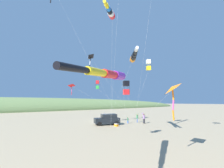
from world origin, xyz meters
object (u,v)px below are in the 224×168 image
kite_windsock_checkered_midright (110,12)px  kite_box_red_high_left (148,65)px  person_child_green_jacket (128,120)px  parked_car (107,119)px  kite_windsock_magenta_far_left (134,56)px  cooler_box (116,125)px  person_child_grey_jacket (104,115)px  person_adult_flyer (144,117)px  kite_delta_orange_high_right (90,57)px  kite_delta_teal_far_right (72,86)px  kite_box_blue_topmost (97,85)px  kite_box_green_low_center (126,88)px  person_bystander_far (137,117)px  kite_delta_long_streamer_left (172,89)px  kite_windsock_purple_drifting (111,74)px

kite_windsock_checkered_midright → kite_box_red_high_left: kite_windsock_checkered_midright is taller
person_child_green_jacket → kite_windsock_checkered_midright: 19.24m
kite_windsock_checkered_midright → kite_box_red_high_left: size_ratio=1.29×
parked_car → kite_windsock_magenta_far_left: size_ratio=0.38×
cooler_box → person_child_grey_jacket: person_child_grey_jacket is taller
person_adult_flyer → kite_windsock_magenta_far_left: size_ratio=0.16×
kite_delta_orange_high_right → kite_windsock_checkered_midright: bearing=-23.6°
kite_delta_teal_far_right → kite_box_blue_topmost: size_ratio=1.60×
kite_box_green_low_center → person_adult_flyer: bearing=120.8°
parked_car → person_child_green_jacket: 4.18m
kite_box_red_high_left → kite_delta_orange_high_right: size_ratio=0.87×
person_adult_flyer → kite_box_blue_topmost: kite_box_blue_topmost is taller
parked_car → kite_delta_orange_high_right: kite_delta_orange_high_right is taller
kite_windsock_checkered_midright → kite_delta_orange_high_right: kite_windsock_checkered_midright is taller
person_bystander_far → kite_delta_long_streamer_left: kite_delta_long_streamer_left is taller
kite_windsock_magenta_far_left → kite_windsock_purple_drifting: 13.14m
person_bystander_far → kite_box_blue_topmost: size_ratio=0.22×
kite_box_green_low_center → kite_delta_long_streamer_left: bearing=-5.7°
person_child_grey_jacket → kite_windsock_purple_drifting: bearing=-36.9°
person_child_grey_jacket → kite_delta_orange_high_right: bearing=-48.5°
kite_box_green_low_center → kite_windsock_purple_drifting: bearing=-51.5°
kite_delta_orange_high_right → kite_delta_teal_far_right: bearing=-58.9°
kite_windsock_magenta_far_left → kite_box_red_high_left: bearing=107.9°
person_child_grey_jacket → kite_box_green_low_center: bearing=-32.1°
cooler_box → kite_box_blue_topmost: bearing=-177.9°
kite_box_blue_topmost → kite_box_red_high_left: (8.83, 4.07, 2.89)m
person_child_green_jacket → kite_box_blue_topmost: bearing=-131.3°
person_child_grey_jacket → kite_box_green_low_center: size_ratio=0.10×
cooler_box → person_child_green_jacket: size_ratio=0.52×
cooler_box → kite_windsock_purple_drifting: size_ratio=0.04×
kite_delta_long_streamer_left → kite_windsock_purple_drifting: bearing=-94.1°
parked_car → kite_delta_orange_high_right: 11.59m
person_child_grey_jacket → kite_box_green_low_center: 25.39m
person_adult_flyer → kite_box_green_low_center: 14.03m
person_adult_flyer → person_child_green_jacket: (-2.04, -2.13, -0.42)m
person_adult_flyer → kite_delta_orange_high_right: kite_delta_orange_high_right is taller
person_child_green_jacket → kite_box_red_high_left: (5.09, -0.18, 9.38)m
parked_car → person_adult_flyer: 6.88m
kite_windsock_magenta_far_left → kite_windsock_purple_drifting: bearing=-54.5°
kite_windsock_magenta_far_left → parked_car: bearing=167.4°
kite_delta_long_streamer_left → kite_delta_orange_high_right: size_ratio=0.93×
kite_box_blue_topmost → kite_windsock_purple_drifting: 21.33m
cooler_box → kite_delta_orange_high_right: bearing=-155.0°
person_child_green_jacket → kite_windsock_magenta_far_left: kite_windsock_magenta_far_left is taller
cooler_box → kite_windsock_checkered_midright: size_ratio=0.04×
parked_car → kite_windsock_purple_drifting: size_ratio=0.28×
parked_car → kite_delta_orange_high_right: bearing=-136.9°
person_adult_flyer → person_child_green_jacket: 2.98m
kite_delta_teal_far_right → kite_windsock_magenta_far_left: bearing=37.0°
kite_windsock_purple_drifting → kite_box_red_high_left: bearing=119.8°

